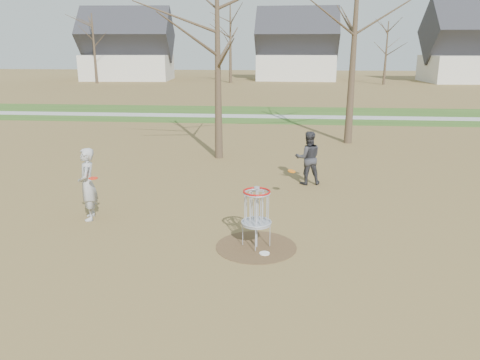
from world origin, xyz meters
name	(u,v)px	position (x,y,z in m)	size (l,w,h in m)	color
ground	(256,247)	(0.00, 0.00, 0.00)	(160.00, 160.00, 0.00)	brown
green_band	(275,114)	(0.00, 21.00, 0.01)	(160.00, 8.00, 0.01)	#2D5119
footpath	(275,116)	(0.00, 20.00, 0.01)	(160.00, 1.50, 0.01)	#9E9E99
dirt_circle	(256,247)	(0.00, 0.00, 0.01)	(1.80, 1.80, 0.01)	#47331E
player_standing	(88,184)	(-4.35, 1.35, 0.93)	(0.68, 0.44, 1.85)	#A7A7A7
player_throwing	(308,158)	(1.34, 5.10, 0.86)	(0.83, 0.65, 1.71)	#303035
disc_grounded	(265,253)	(0.20, -0.37, 0.02)	(0.22, 0.22, 0.02)	white
discs_in_play	(205,174)	(-1.52, 2.32, 1.00)	(5.09, 2.59, 0.38)	orange
disc_golf_basket	(257,208)	(0.00, 0.00, 0.91)	(0.64, 0.64, 1.35)	#9EA3AD
bare_trees	(299,34)	(1.78, 35.79, 5.35)	(52.62, 44.98, 9.00)	#382B1E
houses_row	(315,52)	(4.32, 52.56, 3.52)	(56.51, 10.01, 7.26)	silver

